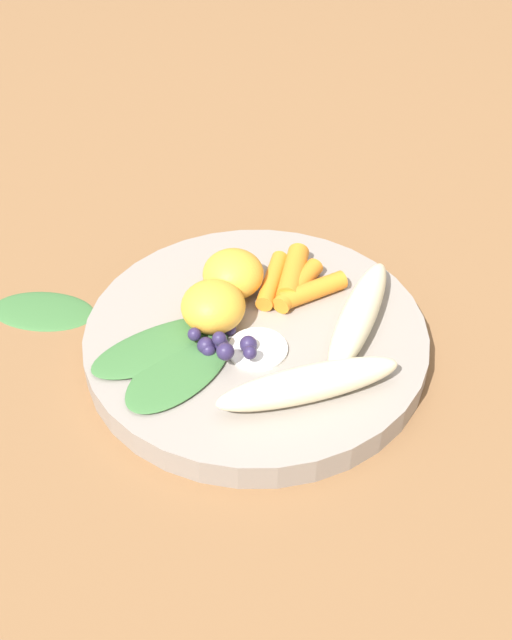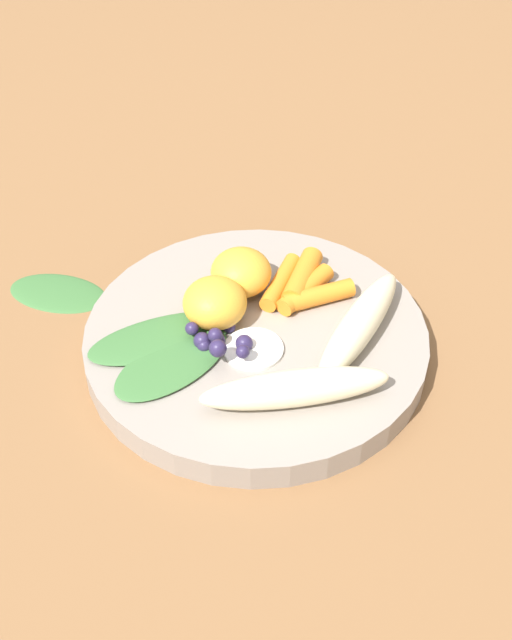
{
  "view_description": "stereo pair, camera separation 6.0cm",
  "coord_description": "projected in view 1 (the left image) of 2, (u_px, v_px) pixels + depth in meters",
  "views": [
    {
      "loc": [
        0.4,
        0.21,
        0.44
      ],
      "look_at": [
        0.0,
        0.0,
        0.03
      ],
      "focal_mm": 43.49,
      "sensor_mm": 36.0,
      "label": 1
    },
    {
      "loc": [
        0.37,
        0.26,
        0.44
      ],
      "look_at": [
        0.0,
        0.0,
        0.03
      ],
      "focal_mm": 43.49,
      "sensor_mm": 36.0,
      "label": 2
    }
  ],
  "objects": [
    {
      "name": "ground_plane",
      "position": [
        256.0,
        350.0,
        0.63
      ],
      "size": [
        2.4,
        2.4,
        0.0
      ],
      "primitive_type": "plane",
      "color": "brown"
    },
    {
      "name": "bowl",
      "position": [
        256.0,
        340.0,
        0.62
      ],
      "size": [
        0.27,
        0.27,
        0.02
      ],
      "primitive_type": "cylinder",
      "color": "gray",
      "rests_on": "ground_plane"
    },
    {
      "name": "banana_peeled_left",
      "position": [
        359.0,
        315.0,
        0.6
      ],
      "size": [
        0.14,
        0.04,
        0.03
      ],
      "primitive_type": "ellipsoid",
      "rotation": [
        0.0,
        0.0,
        3.25
      ],
      "color": "beige",
      "rests_on": "bowl"
    },
    {
      "name": "banana_peeled_right",
      "position": [
        309.0,
        384.0,
        0.55
      ],
      "size": [
        0.12,
        0.12,
        0.03
      ],
      "primitive_type": "ellipsoid",
      "rotation": [
        0.0,
        0.0,
        2.35
      ],
      "color": "beige",
      "rests_on": "bowl"
    },
    {
      "name": "orange_segment_near",
      "position": [
        213.0,
        306.0,
        0.6
      ],
      "size": [
        0.05,
        0.05,
        0.04
      ],
      "primitive_type": "ellipsoid",
      "color": "#F4A833",
      "rests_on": "bowl"
    },
    {
      "name": "orange_segment_far",
      "position": [
        233.0,
        274.0,
        0.63
      ],
      "size": [
        0.05,
        0.05,
        0.04
      ],
      "primitive_type": "ellipsoid",
      "color": "#F4A833",
      "rests_on": "bowl"
    },
    {
      "name": "carrot_front",
      "position": [
        312.0,
        291.0,
        0.63
      ],
      "size": [
        0.06,
        0.05,
        0.02
      ],
      "primitive_type": "cylinder",
      "rotation": [
        0.0,
        1.57,
        2.56
      ],
      "color": "orange",
      "rests_on": "bowl"
    },
    {
      "name": "carrot_mid_left",
      "position": [
        298.0,
        285.0,
        0.64
      ],
      "size": [
        0.06,
        0.02,
        0.02
      ],
      "primitive_type": "cylinder",
      "rotation": [
        0.0,
        1.57,
        3.09
      ],
      "color": "orange",
      "rests_on": "bowl"
    },
    {
      "name": "carrot_mid_right",
      "position": [
        294.0,
        274.0,
        0.65
      ],
      "size": [
        0.06,
        0.04,
        0.02
      ],
      "primitive_type": "cylinder",
      "rotation": [
        0.0,
        1.57,
        3.43
      ],
      "color": "orange",
      "rests_on": "bowl"
    },
    {
      "name": "carrot_rear",
      "position": [
        272.0,
        280.0,
        0.65
      ],
      "size": [
        0.07,
        0.03,
        0.01
      ],
      "primitive_type": "cylinder",
      "rotation": [
        0.0,
        1.57,
        3.4
      ],
      "color": "orange",
      "rests_on": "bowl"
    },
    {
      "name": "blueberry_pile",
      "position": [
        223.0,
        344.0,
        0.58
      ],
      "size": [
        0.05,
        0.06,
        0.02
      ],
      "color": "#2D234C",
      "rests_on": "bowl"
    },
    {
      "name": "coconut_shred_patch",
      "position": [
        258.0,
        349.0,
        0.59
      ],
      "size": [
        0.05,
        0.05,
        0.0
      ],
      "primitive_type": "cylinder",
      "color": "white",
      "rests_on": "bowl"
    },
    {
      "name": "kale_leaf_left",
      "position": [
        164.0,
        346.0,
        0.59
      ],
      "size": [
        0.12,
        0.1,
        0.0
      ],
      "primitive_type": "ellipsoid",
      "rotation": [
        0.0,
        0.0,
        5.71
      ],
      "color": "#3D7038",
      "rests_on": "bowl"
    },
    {
      "name": "kale_leaf_right",
      "position": [
        179.0,
        370.0,
        0.57
      ],
      "size": [
        0.11,
        0.07,
        0.0
      ],
      "primitive_type": "ellipsoid",
      "rotation": [
        0.0,
        0.0,
        6.11
      ],
      "color": "#3D7038",
      "rests_on": "bowl"
    },
    {
      "name": "kale_leaf_stray",
      "position": [
        43.0,
        309.0,
        0.66
      ],
      "size": [
        0.08,
        0.1,
        0.01
      ],
      "primitive_type": "ellipsoid",
      "rotation": [
        0.0,
        0.0,
        5.04
      ],
      "color": "#3D7038",
      "rests_on": "ground_plane"
    }
  ]
}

